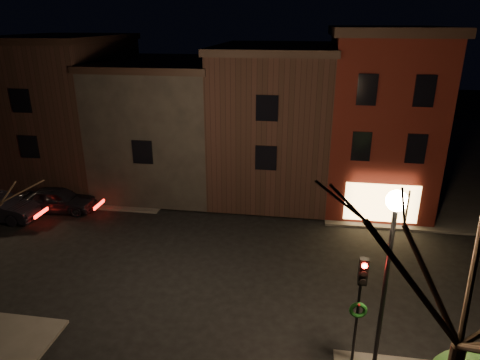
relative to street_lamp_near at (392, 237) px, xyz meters
name	(u,v)px	position (x,y,z in m)	size (l,w,h in m)	color
ground	(222,265)	(-6.20, 6.00, -5.18)	(120.00, 120.00, 0.00)	black
sidewalk_far_left	(61,139)	(-26.20, 26.00, -5.12)	(30.00, 30.00, 0.12)	#2D2B28
corner_building	(379,117)	(1.80, 15.47, 0.22)	(6.50, 8.50, 10.50)	#4B130D
row_building_a	(274,119)	(-4.70, 16.50, -0.34)	(7.30, 10.30, 9.40)	black
row_building_b	(169,123)	(-11.95, 16.50, -0.85)	(7.80, 10.30, 8.40)	black
row_building_c	(69,109)	(-19.20, 16.50, -0.09)	(7.30, 10.30, 9.90)	black
street_lamp_near	(392,237)	(0.00, 0.00, 0.00)	(0.60, 0.60, 6.48)	black
traffic_signal	(360,295)	(-0.60, 0.49, -2.37)	(0.58, 0.38, 4.05)	black
bare_tree_right	(479,256)	(1.30, -2.50, 0.97)	(6.40, 6.40, 8.50)	black
parked_car_a	(58,200)	(-17.21, 10.50, -4.42)	(1.78, 4.43, 1.51)	black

